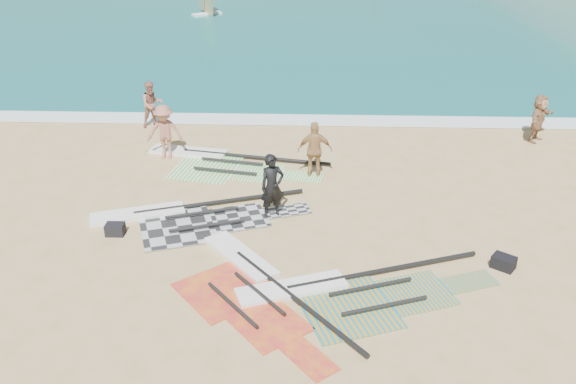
{
  "coord_description": "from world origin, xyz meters",
  "views": [
    {
      "loc": [
        0.2,
        -11.86,
        9.03
      ],
      "look_at": [
        -0.38,
        4.0,
        1.0
      ],
      "focal_mm": 40.0,
      "sensor_mm": 36.0,
      "label": 1
    }
  ],
  "objects_px": {
    "beachgoer_mid": "(165,132)",
    "gear_bag_near": "(115,229)",
    "rig_red": "(251,286)",
    "rig_orange": "(350,292)",
    "person_wetsuit": "(272,187)",
    "gear_bag_far": "(504,262)",
    "rig_grey": "(185,217)",
    "beachgoer_back": "(315,150)",
    "rig_green": "(219,162)",
    "beachgoer_right": "(539,118)",
    "beachgoer_left": "(152,104)"
  },
  "relations": [
    {
      "from": "beachgoer_left",
      "to": "beachgoer_back",
      "type": "distance_m",
      "value": 7.65
    },
    {
      "from": "beachgoer_right",
      "to": "gear_bag_far",
      "type": "bearing_deg",
      "value": -162.93
    },
    {
      "from": "person_wetsuit",
      "to": "beachgoer_back",
      "type": "relative_size",
      "value": 1.02
    },
    {
      "from": "beachgoer_back",
      "to": "gear_bag_far",
      "type": "bearing_deg",
      "value": 129.82
    },
    {
      "from": "rig_grey",
      "to": "beachgoer_back",
      "type": "bearing_deg",
      "value": 19.19
    },
    {
      "from": "rig_grey",
      "to": "rig_red",
      "type": "relative_size",
      "value": 1.14
    },
    {
      "from": "gear_bag_far",
      "to": "rig_grey",
      "type": "bearing_deg",
      "value": 165.09
    },
    {
      "from": "rig_red",
      "to": "beachgoer_left",
      "type": "distance_m",
      "value": 11.69
    },
    {
      "from": "person_wetsuit",
      "to": "beachgoer_right",
      "type": "height_order",
      "value": "person_wetsuit"
    },
    {
      "from": "person_wetsuit",
      "to": "beachgoer_right",
      "type": "bearing_deg",
      "value": 8.02
    },
    {
      "from": "rig_red",
      "to": "beachgoer_left",
      "type": "xyz_separation_m",
      "value": [
        -4.73,
        10.65,
        0.85
      ]
    },
    {
      "from": "rig_red",
      "to": "gear_bag_far",
      "type": "distance_m",
      "value": 6.39
    },
    {
      "from": "rig_green",
      "to": "person_wetsuit",
      "type": "xyz_separation_m",
      "value": [
        2.06,
        -3.71,
        0.92
      ]
    },
    {
      "from": "rig_green",
      "to": "person_wetsuit",
      "type": "relative_size",
      "value": 3.31
    },
    {
      "from": "rig_grey",
      "to": "gear_bag_near",
      "type": "xyz_separation_m",
      "value": [
        -1.74,
        -0.97,
        0.11
      ]
    },
    {
      "from": "beachgoer_mid",
      "to": "rig_green",
      "type": "bearing_deg",
      "value": -11.42
    },
    {
      "from": "rig_orange",
      "to": "beachgoer_right",
      "type": "xyz_separation_m",
      "value": [
        7.34,
        9.84,
        0.84
      ]
    },
    {
      "from": "rig_red",
      "to": "beachgoer_right",
      "type": "distance_m",
      "value": 13.73
    },
    {
      "from": "rig_grey",
      "to": "beachgoer_back",
      "type": "xyz_separation_m",
      "value": [
        3.75,
        2.93,
        0.9
      ]
    },
    {
      "from": "beachgoer_back",
      "to": "beachgoer_left",
      "type": "bearing_deg",
      "value": -37.66
    },
    {
      "from": "person_wetsuit",
      "to": "beachgoer_mid",
      "type": "xyz_separation_m",
      "value": [
        -3.94,
        4.11,
        -0.01
      ]
    },
    {
      "from": "rig_orange",
      "to": "gear_bag_far",
      "type": "distance_m",
      "value": 4.12
    },
    {
      "from": "rig_green",
      "to": "beachgoer_right",
      "type": "height_order",
      "value": "beachgoer_right"
    },
    {
      "from": "beachgoer_left",
      "to": "beachgoer_mid",
      "type": "xyz_separation_m",
      "value": [
        1.12,
        -3.0,
        0.06
      ]
    },
    {
      "from": "rig_red",
      "to": "rig_orange",
      "type": "bearing_deg",
      "value": 47.0
    },
    {
      "from": "rig_grey",
      "to": "beachgoer_left",
      "type": "xyz_separation_m",
      "value": [
        -2.52,
        7.32,
        0.85
      ]
    },
    {
      "from": "gear_bag_far",
      "to": "gear_bag_near",
      "type": "bearing_deg",
      "value": 172.79
    },
    {
      "from": "gear_bag_far",
      "to": "beachgoer_right",
      "type": "distance_m",
      "value": 9.28
    },
    {
      "from": "gear_bag_far",
      "to": "beachgoer_left",
      "type": "distance_m",
      "value": 14.63
    },
    {
      "from": "rig_green",
      "to": "person_wetsuit",
      "type": "height_order",
      "value": "person_wetsuit"
    },
    {
      "from": "person_wetsuit",
      "to": "rig_red",
      "type": "bearing_deg",
      "value": -120.44
    },
    {
      "from": "beachgoer_left",
      "to": "rig_red",
      "type": "bearing_deg",
      "value": -97.04
    },
    {
      "from": "rig_grey",
      "to": "beachgoer_mid",
      "type": "relative_size",
      "value": 3.36
    },
    {
      "from": "gear_bag_near",
      "to": "person_wetsuit",
      "type": "bearing_deg",
      "value": 15.27
    },
    {
      "from": "beachgoer_mid",
      "to": "gear_bag_near",
      "type": "bearing_deg",
      "value": -92.98
    },
    {
      "from": "person_wetsuit",
      "to": "gear_bag_near",
      "type": "bearing_deg",
      "value": 170.1
    },
    {
      "from": "rig_orange",
      "to": "gear_bag_near",
      "type": "relative_size",
      "value": 12.69
    },
    {
      "from": "gear_bag_near",
      "to": "beachgoer_left",
      "type": "relative_size",
      "value": 0.28
    },
    {
      "from": "person_wetsuit",
      "to": "rig_orange",
      "type": "bearing_deg",
      "value": -86.32
    },
    {
      "from": "gear_bag_far",
      "to": "person_wetsuit",
      "type": "height_order",
      "value": "person_wetsuit"
    },
    {
      "from": "rig_orange",
      "to": "person_wetsuit",
      "type": "distance_m",
      "value": 4.33
    },
    {
      "from": "rig_red",
      "to": "gear_bag_far",
      "type": "bearing_deg",
      "value": 60.83
    },
    {
      "from": "rig_orange",
      "to": "beachgoer_left",
      "type": "xyz_separation_m",
      "value": [
        -7.1,
        10.83,
        0.85
      ]
    },
    {
      "from": "rig_orange",
      "to": "gear_bag_near",
      "type": "bearing_deg",
      "value": 138.19
    },
    {
      "from": "person_wetsuit",
      "to": "beachgoer_mid",
      "type": "distance_m",
      "value": 5.69
    },
    {
      "from": "beachgoer_right",
      "to": "rig_grey",
      "type": "bearing_deg",
      "value": 156.69
    },
    {
      "from": "beachgoer_mid",
      "to": "beachgoer_left",
      "type": "bearing_deg",
      "value": 111.16
    },
    {
      "from": "rig_red",
      "to": "beachgoer_mid",
      "type": "distance_m",
      "value": 8.51
    },
    {
      "from": "rig_grey",
      "to": "beachgoer_mid",
      "type": "bearing_deg",
      "value": 89.16
    },
    {
      "from": "person_wetsuit",
      "to": "gear_bag_far",
      "type": "bearing_deg",
      "value": -47.57
    }
  ]
}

